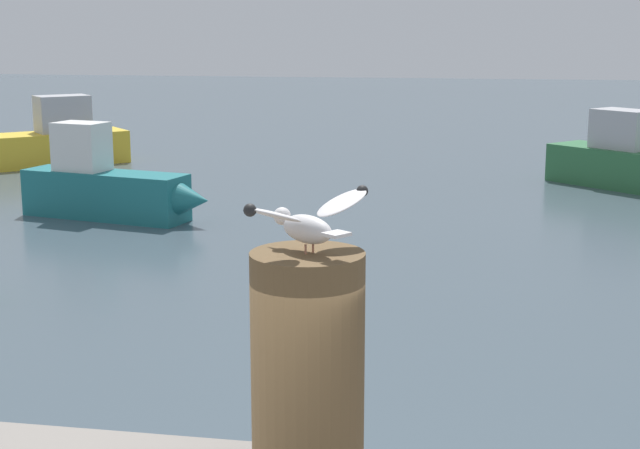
{
  "coord_description": "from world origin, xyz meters",
  "views": [
    {
      "loc": [
        1.65,
        -3.65,
        3.39
      ],
      "look_at": [
        1.03,
        -0.22,
        2.66
      ],
      "focal_mm": 53.32,
      "sensor_mm": 36.0,
      "label": 1
    }
  ],
  "objects_px": {
    "seagull": "(306,221)",
    "boat_yellow": "(28,145)",
    "mooring_post": "(308,381)",
    "boat_teal": "(112,187)"
  },
  "relations": [
    {
      "from": "seagull",
      "to": "boat_yellow",
      "type": "bearing_deg",
      "value": 119.94
    },
    {
      "from": "mooring_post",
      "to": "seagull",
      "type": "relative_size",
      "value": 1.85
    },
    {
      "from": "boat_teal",
      "to": "boat_yellow",
      "type": "bearing_deg",
      "value": 128.49
    },
    {
      "from": "mooring_post",
      "to": "boat_yellow",
      "type": "bearing_deg",
      "value": 119.94
    },
    {
      "from": "seagull",
      "to": "boat_yellow",
      "type": "relative_size",
      "value": 0.12
    },
    {
      "from": "seagull",
      "to": "boat_teal",
      "type": "bearing_deg",
      "value": 115.49
    },
    {
      "from": "mooring_post",
      "to": "seagull",
      "type": "xyz_separation_m",
      "value": [
        -0.0,
        0.0,
        0.59
      ]
    },
    {
      "from": "seagull",
      "to": "boat_yellow",
      "type": "distance_m",
      "value": 21.2
    },
    {
      "from": "boat_teal",
      "to": "boat_yellow",
      "type": "distance_m",
      "value": 7.26
    },
    {
      "from": "seagull",
      "to": "boat_teal",
      "type": "xyz_separation_m",
      "value": [
        -6.0,
        12.59,
        -2.15
      ]
    }
  ]
}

